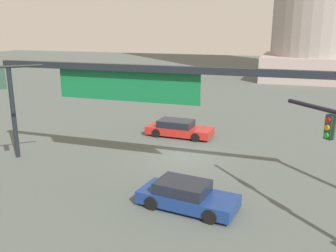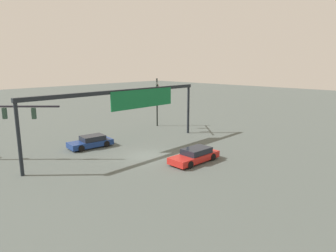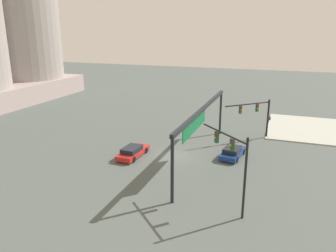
% 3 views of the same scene
% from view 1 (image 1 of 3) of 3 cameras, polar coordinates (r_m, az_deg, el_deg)
% --- Properties ---
extents(ground_plane, '(173.79, 173.79, 0.00)m').
position_cam_1_polar(ground_plane, '(23.20, 2.75, -4.74)').
color(ground_plane, '#4E5753').
extents(overhead_sign_gantry, '(20.26, 0.43, 5.97)m').
position_cam_1_polar(overhead_sign_gantry, '(19.08, -1.74, 6.42)').
color(overhead_sign_gantry, black).
rests_on(overhead_sign_gantry, ground).
extents(sedan_car_approaching, '(4.93, 2.11, 1.21)m').
position_cam_1_polar(sedan_car_approaching, '(27.30, 1.63, -0.41)').
color(sedan_car_approaching, red).
rests_on(sedan_car_approaching, ground).
extents(sedan_car_waiting_far, '(4.61, 2.43, 1.21)m').
position_cam_1_polar(sedan_car_waiting_far, '(16.76, 2.85, -10.69)').
color(sedan_car_waiting_far, navy).
rests_on(sedan_car_waiting_far, ground).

